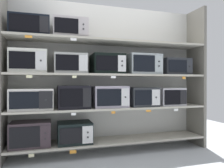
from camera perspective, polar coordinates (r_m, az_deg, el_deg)
back_panel at (r=3.50m, az=-1.17°, el=1.91°), size 3.19×0.04×2.33m
upright_left at (r=3.18m, az=-27.41°, el=2.04°), size 0.05×0.47×2.33m
upright_right at (r=3.97m, az=21.65°, el=1.70°), size 0.05×0.47×2.33m
shelf_0 at (r=3.37m, az=-0.00°, el=-14.97°), size 2.99×0.47×0.03m
microwave_0 at (r=3.21m, az=-20.99°, el=-12.40°), size 0.53×0.37×0.34m
microwave_1 at (r=3.22m, az=-10.01°, el=-12.68°), size 0.49×0.40×0.30m
price_tag_0 at (r=3.04m, az=-20.86°, el=-17.52°), size 0.07×0.00×0.04m
price_tag_1 at (r=3.05m, az=-10.42°, el=-17.50°), size 0.09×0.00×0.05m
shelf_1 at (r=3.28m, az=-0.00°, el=-6.43°), size 2.99×0.47×0.03m
microwave_2 at (r=3.13m, az=-20.69°, el=-3.82°), size 0.57×0.38×0.29m
microwave_3 at (r=3.14m, az=-10.27°, el=-3.42°), size 0.45×0.39×0.33m
microwave_4 at (r=3.25m, az=-0.66°, el=-3.38°), size 0.52×0.40×0.32m
microwave_5 at (r=3.43m, az=8.02°, el=-3.38°), size 0.44×0.43×0.30m
microwave_6 at (r=3.66m, az=15.04°, el=-3.26°), size 0.42×0.40×0.28m
price_tag_2 at (r=2.93m, az=-10.29°, el=-7.96°), size 0.06×0.00×0.03m
price_tag_3 at (r=3.04m, az=0.39°, el=-7.66°), size 0.06×0.00×0.03m
price_tag_4 at (r=3.25m, az=9.82°, el=-7.14°), size 0.08×0.00×0.03m
price_tag_5 at (r=3.48m, az=16.82°, el=-6.69°), size 0.07×0.00×0.04m
shelf_2 at (r=3.26m, az=-0.00°, el=2.41°), size 2.99×0.47×0.03m
microwave_7 at (r=3.14m, az=-21.47°, el=5.65°), size 0.48×0.36×0.32m
microwave_8 at (r=3.14m, az=-11.18°, el=5.32°), size 0.46×0.40×0.28m
microwave_9 at (r=3.24m, az=-1.29°, el=5.31°), size 0.47×0.43×0.30m
microwave_10 at (r=3.44m, az=8.21°, el=5.19°), size 0.52×0.42×0.32m
microwave_11 at (r=3.72m, az=16.42°, el=4.45°), size 0.47×0.37×0.27m
price_tag_6 at (r=2.90m, az=-21.36°, el=1.90°), size 0.07×0.00×0.04m
price_tag_7 at (r=2.90m, az=-10.08°, el=1.94°), size 0.06×0.00×0.03m
price_tag_8 at (r=3.02m, az=0.38°, el=1.88°), size 0.07×0.00×0.03m
price_tag_9 at (r=3.53m, az=18.77°, el=1.60°), size 0.06×0.00×0.04m
shelf_3 at (r=3.31m, az=-0.00°, el=11.16°), size 2.99×0.47×0.03m
microwave_12 at (r=3.22m, az=-21.18°, el=14.19°), size 0.52×0.37×0.27m
microwave_13 at (r=3.23m, az=-11.20°, el=14.31°), size 0.49×0.36×0.28m
price_tag_10 at (r=2.96m, az=-21.53°, el=11.78°), size 0.09×0.00×0.03m
price_tag_11 at (r=2.96m, az=-10.29°, el=11.73°), size 0.08×0.00×0.03m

